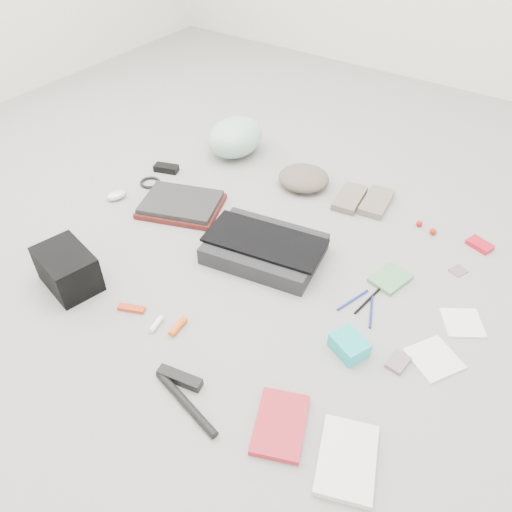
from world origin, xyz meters
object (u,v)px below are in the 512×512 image
Objects in this scene: messenger_bag at (265,249)px; book_red at (280,424)px; bike_helmet at (235,137)px; camera_bag at (68,269)px; laptop at (181,202)px; accordion_wallet at (349,345)px.

messenger_bag is 2.06× the size of book_red.
camera_bag is (0.06, -1.06, -0.02)m from bike_helmet.
bike_helmet is (-0.54, 0.55, 0.05)m from messenger_bag.
book_red is (0.42, -0.56, -0.02)m from messenger_bag.
camera_bag is at bearing -112.13° from laptop.
messenger_bag is at bearing -45.11° from bike_helmet.
bike_helmet is at bearing 124.80° from messenger_bag.
accordion_wallet is at bearing -35.40° from messenger_bag.
laptop is 0.56m from camera_bag.
accordion_wallet is at bearing -36.54° from laptop.
accordion_wallet is (0.92, -0.27, -0.01)m from laptop.
laptop is (-0.46, 0.05, -0.00)m from messenger_bag.
laptop is at bearing 101.41° from camera_bag.
messenger_bag reaches higher than accordion_wallet.
bike_helmet reaches higher than book_red.
camera_bag is 1.09× the size of book_red.
accordion_wallet reaches higher than book_red.
camera_bag is 2.03× the size of accordion_wallet.
messenger_bag is 0.46m from laptop.
messenger_bag is at bearing 105.43° from book_red.
book_red is (0.96, -1.10, -0.08)m from bike_helmet.
messenger_bag is 0.70m from camera_bag.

